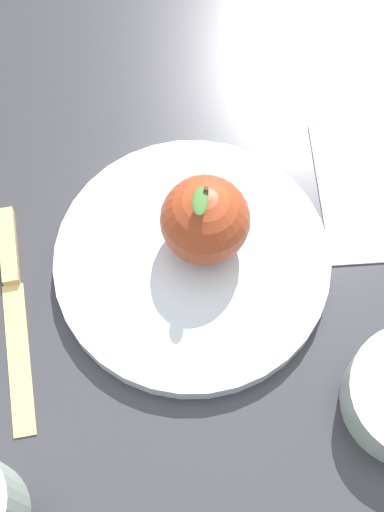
# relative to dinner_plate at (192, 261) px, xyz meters

# --- Properties ---
(ground_plane) EXTENTS (2.40, 2.40, 0.00)m
(ground_plane) POSITION_rel_dinner_plate_xyz_m (0.01, -0.01, -0.01)
(ground_plane) COLOR #2D2D33
(dinner_plate) EXTENTS (0.24, 0.24, 0.02)m
(dinner_plate) POSITION_rel_dinner_plate_xyz_m (0.00, 0.00, 0.00)
(dinner_plate) COLOR silver
(dinner_plate) RESTS_ON ground_plane
(apple) EXTENTS (0.07, 0.07, 0.09)m
(apple) POSITION_rel_dinner_plate_xyz_m (-0.02, 0.00, 0.04)
(apple) COLOR #9E3D1E
(apple) RESTS_ON dinner_plate
(knife) EXTENTS (0.17, 0.14, 0.01)m
(knife) POSITION_rel_dinner_plate_xyz_m (0.10, -0.12, -0.01)
(knife) COLOR #D8B766
(knife) RESTS_ON ground_plane
(linen_napkin) EXTENTS (0.19, 0.17, 0.00)m
(linen_napkin) POSITION_rel_dinner_plate_xyz_m (-0.15, 0.12, -0.01)
(linen_napkin) COLOR beige
(linen_napkin) RESTS_ON ground_plane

